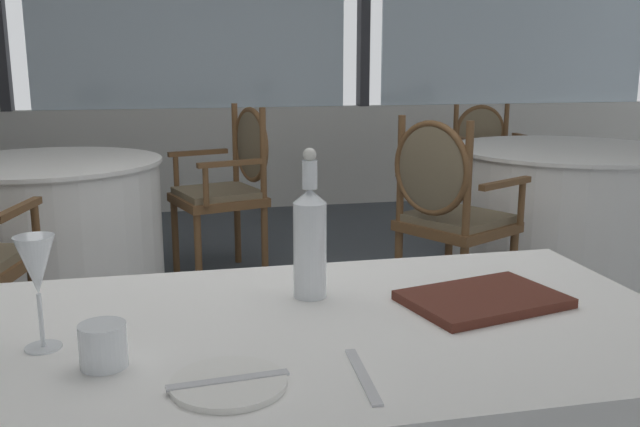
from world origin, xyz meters
TOP-DOWN VIEW (x-y plane):
  - ground_plane at (0.00, 0.00)m, footprint 12.68×12.68m
  - window_wall_far at (0.00, 3.66)m, footprint 9.23×0.14m
  - side_plate at (-0.15, -1.21)m, footprint 0.19×0.19m
  - butter_knife at (-0.15, -1.21)m, footprint 0.20×0.04m
  - dinner_fork at (0.06, -1.23)m, footprint 0.03×0.21m
  - water_bottle at (0.06, -0.83)m, footprint 0.07×0.07m
  - wine_glass at (-0.46, -1.00)m, footprint 0.07×0.07m
  - water_tumbler at (-0.35, -1.10)m, footprint 0.08×0.08m
  - menu_book at (0.40, -0.95)m, footprint 0.36×0.28m
  - background_table_0 at (-0.84, 1.48)m, footprint 1.16×1.16m
  - dining_chair_0_1 at (0.12, 1.78)m, footprint 0.57×0.62m
  - background_table_1 at (2.03, 1.38)m, footprint 1.35×1.35m
  - dining_chair_1_0 at (2.05, 2.47)m, footprint 0.54×0.48m
  - dining_chair_1_1 at (1.06, 0.84)m, footprint 0.63×0.65m

SIDE VIEW (x-z plane):
  - ground_plane at x=0.00m, z-range 0.00..0.00m
  - background_table_0 at x=-0.84m, z-range 0.00..0.75m
  - background_table_1 at x=2.03m, z-range 0.00..0.75m
  - dining_chair_1_0 at x=2.05m, z-range 0.09..1.01m
  - dining_chair_1_1 at x=1.06m, z-range 0.08..1.07m
  - dining_chair_0_1 at x=0.12m, z-range 0.09..1.07m
  - dinner_fork at x=0.06m, z-range 0.75..0.75m
  - side_plate at x=-0.15m, z-range 0.75..0.76m
  - menu_book at x=0.40m, z-range 0.75..0.77m
  - butter_knife at x=-0.15m, z-range 0.75..0.76m
  - water_tumbler at x=-0.35m, z-range 0.75..0.82m
  - water_bottle at x=0.06m, z-range 0.71..1.04m
  - wine_glass at x=-0.46m, z-range 0.79..1.00m
  - window_wall_far at x=0.00m, z-range -0.26..2.40m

